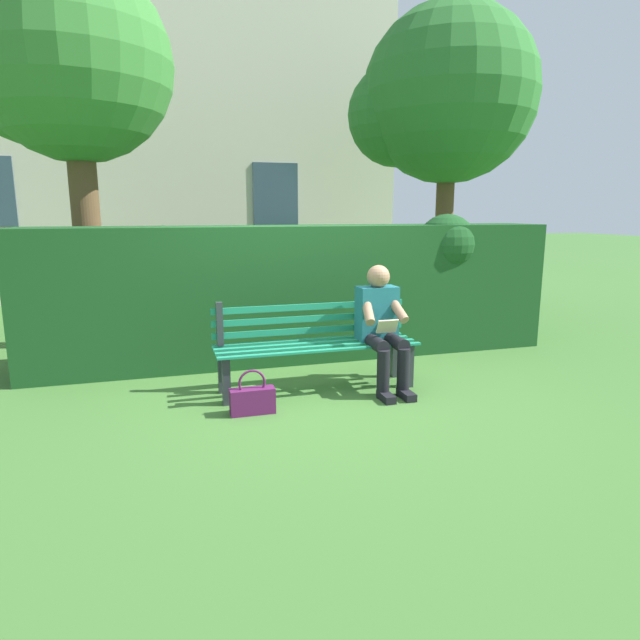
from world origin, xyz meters
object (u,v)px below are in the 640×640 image
object	(u,v)px
park_bench	(315,342)
tree_far	(440,100)
handbag	(252,399)
person_seated	(382,324)
tree	(65,70)

from	to	relation	value
park_bench	tree_far	distance (m)	5.22
handbag	tree_far	distance (m)	6.12
handbag	tree_far	xyz separation A→B (m)	(-3.64, -3.69, 3.25)
person_seated	tree_far	bearing A→B (deg)	-124.90
tree	handbag	distance (m)	4.63
person_seated	tree	xyz separation A→B (m)	(2.92, -2.63, 2.67)
person_seated	handbag	distance (m)	1.45
tree	park_bench	bearing A→B (deg)	133.27
person_seated	park_bench	bearing A→B (deg)	-16.12
handbag	tree_far	bearing A→B (deg)	-134.63
tree	tree_far	xyz separation A→B (m)	(-5.25, -0.72, 0.08)
park_bench	tree_far	world-z (taller)	tree_far
park_bench	handbag	xyz separation A→B (m)	(0.70, 0.52, -0.32)
park_bench	tree	size ratio (longest dim) A/B	0.43
tree_far	tree	bearing A→B (deg)	7.79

